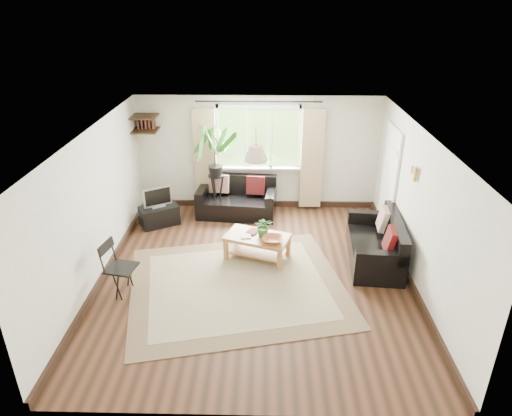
{
  "coord_description": "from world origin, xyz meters",
  "views": [
    {
      "loc": [
        0.15,
        -6.32,
        4.22
      ],
      "look_at": [
        0.0,
        0.4,
        1.05
      ],
      "focal_mm": 32.0,
      "sensor_mm": 36.0,
      "label": 1
    }
  ],
  "objects_px": {
    "coffee_table": "(257,247)",
    "tv_stand": "(159,215)",
    "folding_chair": "(122,269)",
    "sofa_right": "(375,241)",
    "sofa_back": "(237,198)",
    "palm_stand": "(216,172)"
  },
  "relations": [
    {
      "from": "tv_stand",
      "to": "sofa_back",
      "type": "bearing_deg",
      "value": -12.65
    },
    {
      "from": "coffee_table",
      "to": "tv_stand",
      "type": "xyz_separation_m",
      "value": [
        -1.99,
        1.24,
        -0.02
      ]
    },
    {
      "from": "sofa_right",
      "to": "tv_stand",
      "type": "bearing_deg",
      "value": -103.11
    },
    {
      "from": "sofa_back",
      "to": "sofa_right",
      "type": "distance_m",
      "value": 3.05
    },
    {
      "from": "sofa_right",
      "to": "folding_chair",
      "type": "distance_m",
      "value": 4.18
    },
    {
      "from": "sofa_back",
      "to": "sofa_right",
      "type": "height_order",
      "value": "sofa_right"
    },
    {
      "from": "sofa_right",
      "to": "palm_stand",
      "type": "relative_size",
      "value": 0.86
    },
    {
      "from": "sofa_right",
      "to": "coffee_table",
      "type": "bearing_deg",
      "value": -86.56
    },
    {
      "from": "sofa_back",
      "to": "tv_stand",
      "type": "bearing_deg",
      "value": -156.76
    },
    {
      "from": "coffee_table",
      "to": "folding_chair",
      "type": "relative_size",
      "value": 1.24
    },
    {
      "from": "coffee_table",
      "to": "tv_stand",
      "type": "distance_m",
      "value": 2.34
    },
    {
      "from": "coffee_table",
      "to": "palm_stand",
      "type": "height_order",
      "value": "palm_stand"
    },
    {
      "from": "sofa_right",
      "to": "coffee_table",
      "type": "relative_size",
      "value": 1.51
    },
    {
      "from": "coffee_table",
      "to": "palm_stand",
      "type": "bearing_deg",
      "value": 116.66
    },
    {
      "from": "sofa_back",
      "to": "sofa_right",
      "type": "xyz_separation_m",
      "value": [
        2.48,
        -1.77,
        0.01
      ]
    },
    {
      "from": "palm_stand",
      "to": "tv_stand",
      "type": "bearing_deg",
      "value": -155.04
    },
    {
      "from": "sofa_right",
      "to": "palm_stand",
      "type": "bearing_deg",
      "value": -117.16
    },
    {
      "from": "folding_chair",
      "to": "palm_stand",
      "type": "bearing_deg",
      "value": -10.79
    },
    {
      "from": "tv_stand",
      "to": "folding_chair",
      "type": "height_order",
      "value": "folding_chair"
    },
    {
      "from": "tv_stand",
      "to": "palm_stand",
      "type": "bearing_deg",
      "value": -5.27
    },
    {
      "from": "coffee_table",
      "to": "folding_chair",
      "type": "bearing_deg",
      "value": -152.12
    },
    {
      "from": "tv_stand",
      "to": "palm_stand",
      "type": "relative_size",
      "value": 0.39
    }
  ]
}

